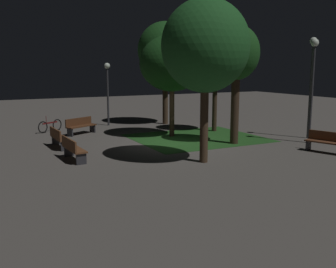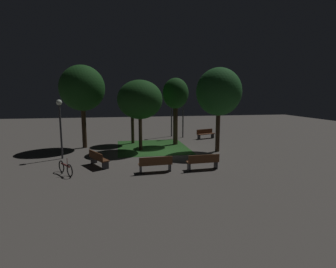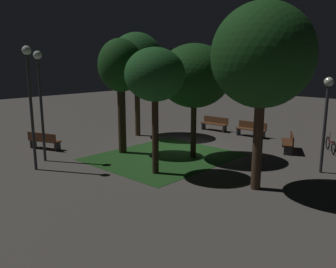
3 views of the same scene
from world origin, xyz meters
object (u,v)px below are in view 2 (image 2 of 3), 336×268
at_px(bench_by_lamp, 205,133).
at_px(bicycle, 65,168).
at_px(bench_front_left, 203,161).
at_px(tree_tall_center, 176,95).
at_px(tree_back_left, 82,88).
at_px(lamp_post_plaza_west, 183,104).
at_px(lamp_post_plaza_east, 60,118).
at_px(tree_near_wall, 219,92).
at_px(bench_near_trees, 156,164).
at_px(tree_right_canopy, 140,100).
at_px(bench_back_row, 98,158).
at_px(tree_left_canopy, 132,97).
at_px(lamp_post_path_center, 172,102).

relative_size(bench_by_lamp, bicycle, 1.27).
bearing_deg(bench_front_left, tree_tall_center, 89.54).
relative_size(tree_tall_center, tree_back_left, 0.86).
height_order(bench_by_lamp, bicycle, bicycle).
distance_m(bench_front_left, lamp_post_plaza_west, 11.38).
xyz_separation_m(tree_tall_center, lamp_post_plaza_east, (-8.29, -3.45, -1.45)).
bearing_deg(tree_near_wall, bench_front_left, -119.89).
xyz_separation_m(bench_near_trees, tree_right_canopy, (-0.32, 5.87, 3.28)).
bearing_deg(tree_near_wall, lamp_post_plaza_east, -178.81).
bearing_deg(tree_back_left, bicycle, -91.09).
xyz_separation_m(tree_right_canopy, lamp_post_plaza_east, (-5.25, -1.71, -1.09)).
bearing_deg(tree_near_wall, tree_tall_center, 127.25).
height_order(bench_near_trees, bench_front_left, same).
relative_size(bench_back_row, lamp_post_plaza_east, 0.47).
bearing_deg(bench_by_lamp, bench_front_left, -109.23).
distance_m(bench_front_left, tree_right_canopy, 7.35).
xyz_separation_m(bench_near_trees, tree_back_left, (-4.55, 7.59, 4.11)).
height_order(tree_left_canopy, lamp_post_path_center, lamp_post_path_center).
distance_m(tree_left_canopy, lamp_post_plaza_west, 5.40).
bearing_deg(tree_near_wall, tree_back_left, 161.72).
xyz_separation_m(lamp_post_plaza_west, lamp_post_plaza_east, (-9.75, -6.77, -0.61)).
xyz_separation_m(tree_near_wall, lamp_post_plaza_west, (-1.00, 6.55, -1.04)).
bearing_deg(tree_near_wall, bench_by_lamp, 80.30).
bearing_deg(tree_right_canopy, bench_front_left, -63.08).
xyz_separation_m(tree_tall_center, tree_near_wall, (2.45, -3.23, 0.20)).
height_order(tree_right_canopy, tree_left_canopy, tree_right_canopy).
bearing_deg(tree_left_canopy, bench_by_lamp, 9.53).
height_order(bench_near_trees, tree_near_wall, tree_near_wall).
bearing_deg(lamp_post_plaza_west, lamp_post_plaza_east, -145.20).
relative_size(lamp_post_plaza_west, bicycle, 3.31).
height_order(bench_by_lamp, tree_right_canopy, tree_right_canopy).
distance_m(bench_front_left, tree_back_left, 11.25).
height_order(tree_near_wall, bicycle, tree_near_wall).
xyz_separation_m(tree_near_wall, tree_back_left, (-9.73, 3.21, 0.28)).
xyz_separation_m(tree_right_canopy, bicycle, (-4.37, -5.40, -3.41)).
relative_size(bench_near_trees, lamp_post_plaza_west, 0.38).
height_order(tree_tall_center, tree_left_canopy, tree_tall_center).
xyz_separation_m(bench_back_row, tree_tall_center, (5.85, 5.82, 3.63)).
height_order(bench_near_trees, tree_left_canopy, tree_left_canopy).
distance_m(bench_back_row, tree_tall_center, 9.02).
height_order(tree_left_canopy, lamp_post_plaza_east, tree_left_canopy).
height_order(lamp_post_plaza_west, bicycle, lamp_post_plaza_west).
relative_size(tree_left_canopy, lamp_post_plaza_west, 1.02).
relative_size(bench_by_lamp, tree_right_canopy, 0.36).
relative_size(tree_back_left, lamp_post_path_center, 1.27).
distance_m(bench_back_row, lamp_post_plaza_west, 12.03).
height_order(bench_near_trees, tree_tall_center, tree_tall_center).
height_order(bench_back_row, tree_tall_center, tree_tall_center).
relative_size(bench_back_row, lamp_post_plaza_west, 0.37).
height_order(bench_front_left, lamp_post_path_center, lamp_post_path_center).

